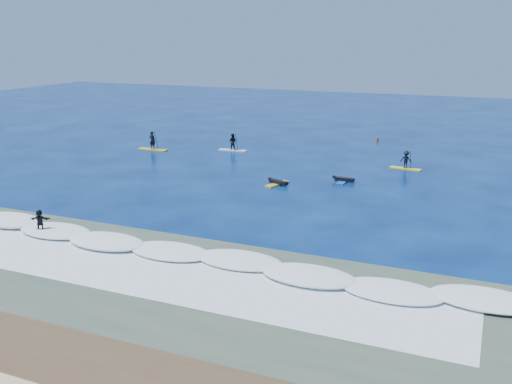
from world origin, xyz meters
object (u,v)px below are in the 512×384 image
at_px(sup_paddler_left, 152,143).
at_px(sup_paddler_center, 233,143).
at_px(sup_paddler_right, 406,161).
at_px(prone_paddler_far, 343,180).
at_px(prone_paddler_near, 277,183).
at_px(marker_buoy, 377,139).
at_px(wave_surfer, 40,222).

height_order(sup_paddler_left, sup_paddler_center, sup_paddler_left).
bearing_deg(sup_paddler_center, sup_paddler_left, -164.03).
bearing_deg(sup_paddler_left, sup_paddler_right, 2.87).
bearing_deg(sup_paddler_center, prone_paddler_far, -34.48).
distance_m(sup_paddler_right, prone_paddler_far, 7.62).
bearing_deg(prone_paddler_near, sup_paddler_center, 58.72).
xyz_separation_m(sup_paddler_left, prone_paddler_far, (21.38, -5.10, -0.53)).
bearing_deg(sup_paddler_center, sup_paddler_right, -8.92).
bearing_deg(prone_paddler_far, marker_buoy, 4.87).
height_order(sup_paddler_center, sup_paddler_right, sup_paddler_center).
bearing_deg(prone_paddler_near, sup_paddler_left, 83.40).
bearing_deg(prone_paddler_far, sup_paddler_left, 78.27).
bearing_deg(sup_paddler_left, marker_buoy, 33.40).
xyz_separation_m(sup_paddler_right, prone_paddler_near, (-8.49, -9.40, -0.57)).
relative_size(sup_paddler_right, prone_paddler_far, 1.21).
height_order(sup_paddler_right, prone_paddler_far, sup_paddler_right).
height_order(sup_paddler_center, prone_paddler_far, sup_paddler_center).
bearing_deg(sup_paddler_right, sup_paddler_center, -177.14).
distance_m(sup_paddler_center, wave_surfer, 27.23).
xyz_separation_m(sup_paddler_left, sup_paddler_center, (7.74, 2.85, 0.06)).
relative_size(prone_paddler_near, marker_buoy, 3.85).
height_order(sup_paddler_left, prone_paddler_near, sup_paddler_left).
xyz_separation_m(prone_paddler_far, wave_surfer, (-13.37, -19.28, 0.64)).
bearing_deg(wave_surfer, prone_paddler_near, 38.95).
distance_m(sup_paddler_right, marker_buoy, 13.14).
bearing_deg(prone_paddler_far, prone_paddler_near, 123.87).
height_order(sup_paddler_center, prone_paddler_near, sup_paddler_center).
relative_size(sup_paddler_center, marker_buoy, 4.66).
height_order(sup_paddler_center, wave_surfer, sup_paddler_center).
height_order(sup_paddler_right, prone_paddler_near, sup_paddler_right).
distance_m(sup_paddler_left, prone_paddler_far, 21.99).
bearing_deg(prone_paddler_far, wave_surfer, 146.95).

